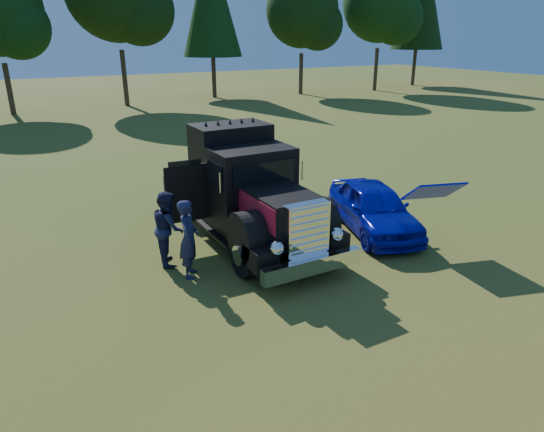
{
  "coord_description": "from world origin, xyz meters",
  "views": [
    {
      "loc": [
        -4.76,
        -9.19,
        5.32
      ],
      "look_at": [
        0.76,
        0.78,
        1.01
      ],
      "focal_mm": 32.0,
      "sensor_mm": 36.0,
      "label": 1
    }
  ],
  "objects_px": {
    "diamond_t_truck": "(245,193)",
    "spectator_near": "(189,239)",
    "hotrod_coupe": "(374,207)",
    "spectator_far": "(168,228)"
  },
  "relations": [
    {
      "from": "diamond_t_truck",
      "to": "spectator_near",
      "type": "height_order",
      "value": "diamond_t_truck"
    },
    {
      "from": "hotrod_coupe",
      "to": "spectator_far",
      "type": "relative_size",
      "value": 2.42
    },
    {
      "from": "spectator_near",
      "to": "hotrod_coupe",
      "type": "bearing_deg",
      "value": -63.0
    },
    {
      "from": "diamond_t_truck",
      "to": "spectator_far",
      "type": "height_order",
      "value": "diamond_t_truck"
    },
    {
      "from": "hotrod_coupe",
      "to": "diamond_t_truck",
      "type": "bearing_deg",
      "value": 158.36
    },
    {
      "from": "hotrod_coupe",
      "to": "spectator_far",
      "type": "distance_m",
      "value": 5.79
    },
    {
      "from": "hotrod_coupe",
      "to": "spectator_near",
      "type": "distance_m",
      "value": 5.54
    },
    {
      "from": "diamond_t_truck",
      "to": "spectator_far",
      "type": "distance_m",
      "value": 2.43
    },
    {
      "from": "hotrod_coupe",
      "to": "spectator_near",
      "type": "relative_size",
      "value": 2.39
    },
    {
      "from": "hotrod_coupe",
      "to": "spectator_far",
      "type": "bearing_deg",
      "value": 172.03
    }
  ]
}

